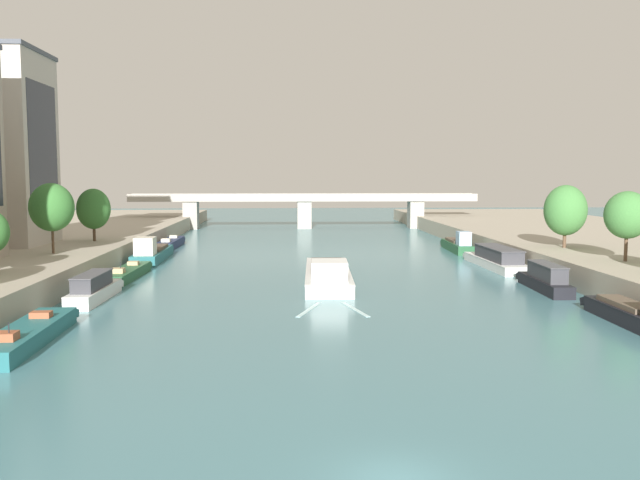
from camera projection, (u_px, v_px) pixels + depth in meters
The scene contains 16 objects.
barge_midriver at pixel (328, 274), 66.18m from camera, with size 5.16×20.77×2.94m.
wake_behind_barge at pixel (332, 309), 52.88m from camera, with size 5.59×6.01×0.03m.
moored_boat_left_gap_after at pixel (28, 334), 42.21m from camera, with size 2.92×13.57×2.20m.
moored_boat_left_far at pixel (94, 289), 56.76m from camera, with size 2.29×10.76×2.37m.
moored_boat_left_second at pixel (128, 273), 69.30m from camera, with size 2.58×12.96×2.13m.
moored_boat_left_lone at pixel (152, 253), 83.45m from camera, with size 3.29×15.16×3.29m.
moored_boat_left_midway at pixel (171, 243), 99.39m from camera, with size 2.38×13.29×2.24m.
moored_boat_right_midway at pixel (636, 314), 46.77m from camera, with size 2.44×12.31×2.94m.
moored_boat_right_gap_after at pixel (545, 279), 61.58m from camera, with size 2.32×10.84×2.54m.
moored_boat_right_downstream at pixel (496, 259), 77.19m from camera, with size 3.50×15.90×2.42m.
moored_boat_right_upstream at pixel (458, 245), 93.72m from camera, with size 2.66×12.55×3.07m.
tree_left_midway at pixel (52, 207), 69.29m from camera, with size 4.50×4.50×7.28m.
tree_left_third at pixel (94, 209), 82.80m from camera, with size 4.09×4.09×6.46m.
tree_right_by_lamp at pixel (627, 215), 62.94m from camera, with size 4.16×4.16×6.60m.
tree_right_midway at pixel (565, 210), 75.15m from camera, with size 4.69×4.69×7.01m.
bridge_far at pixel (304, 206), 134.66m from camera, with size 68.99×4.40×6.97m.
Camera 1 is at (-3.77, -22.01, 10.44)m, focal length 37.85 mm.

